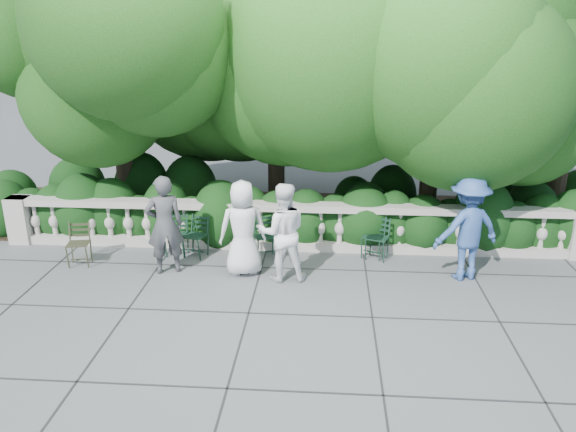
# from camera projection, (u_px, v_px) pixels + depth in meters

# --- Properties ---
(ground) EXTENTS (90.00, 90.00, 0.00)m
(ground) POSITION_uv_depth(u_px,v_px,m) (284.00, 287.00, 10.03)
(ground) COLOR #4B4E52
(ground) RESTS_ON ground
(balustrade) EXTENTS (12.00, 0.44, 1.00)m
(balustrade) POSITION_uv_depth(u_px,v_px,m) (291.00, 227.00, 11.57)
(balustrade) COLOR #9E998E
(balustrade) RESTS_ON ground
(shrub_hedge) EXTENTS (15.00, 2.60, 1.70)m
(shrub_hedge) POSITION_uv_depth(u_px,v_px,m) (294.00, 229.00, 12.86)
(shrub_hedge) COLOR black
(shrub_hedge) RESTS_ON ground
(tree_canopy) EXTENTS (15.04, 6.52, 6.78)m
(tree_canopy) POSITION_uv_depth(u_px,v_px,m) (328.00, 49.00, 11.71)
(tree_canopy) COLOR #3F3023
(tree_canopy) RESTS_ON ground
(chair_a) EXTENTS (0.46, 0.50, 0.84)m
(chair_a) POSITION_uv_depth(u_px,v_px,m) (176.00, 257.00, 11.29)
(chair_a) COLOR black
(chair_a) RESTS_ON ground
(chair_b) EXTENTS (0.58, 0.60, 0.84)m
(chair_b) POSITION_uv_depth(u_px,v_px,m) (193.00, 259.00, 11.22)
(chair_b) COLOR black
(chair_b) RESTS_ON ground
(chair_d) EXTENTS (0.56, 0.59, 0.84)m
(chair_d) POSITION_uv_depth(u_px,v_px,m) (267.00, 260.00, 11.18)
(chair_d) COLOR black
(chair_d) RESTS_ON ground
(chair_e) EXTENTS (0.58, 0.60, 0.84)m
(chair_e) POSITION_uv_depth(u_px,v_px,m) (374.00, 261.00, 11.11)
(chair_e) COLOR black
(chair_e) RESTS_ON ground
(chair_f) EXTENTS (0.57, 0.60, 0.84)m
(chair_f) POSITION_uv_depth(u_px,v_px,m) (370.00, 260.00, 11.18)
(chair_f) COLOR black
(chair_f) RESTS_ON ground
(chair_weathered) EXTENTS (0.52, 0.55, 0.84)m
(chair_weathered) POSITION_uv_depth(u_px,v_px,m) (79.00, 268.00, 10.81)
(chair_weathered) COLOR black
(chair_weathered) RESTS_ON ground
(person_businessman) EXTENTS (1.00, 0.78, 1.80)m
(person_businessman) POSITION_uv_depth(u_px,v_px,m) (243.00, 228.00, 10.30)
(person_businessman) COLOR white
(person_businessman) RESTS_ON ground
(person_woman_grey) EXTENTS (0.80, 0.67, 1.88)m
(person_woman_grey) POSITION_uv_depth(u_px,v_px,m) (165.00, 225.00, 10.35)
(person_woman_grey) COLOR #414246
(person_woman_grey) RESTS_ON ground
(person_casual_man) EXTENTS (0.98, 0.82, 1.83)m
(person_casual_man) POSITION_uv_depth(u_px,v_px,m) (283.00, 232.00, 10.07)
(person_casual_man) COLOR white
(person_casual_man) RESTS_ON ground
(person_older_blue) EXTENTS (1.42, 1.10, 1.94)m
(person_older_blue) POSITION_uv_depth(u_px,v_px,m) (468.00, 228.00, 10.09)
(person_older_blue) COLOR #305090
(person_older_blue) RESTS_ON ground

